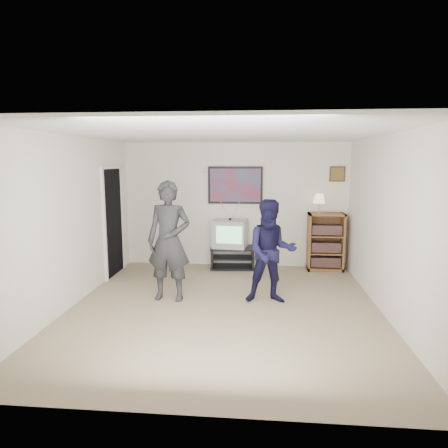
% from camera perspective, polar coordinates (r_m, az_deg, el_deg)
% --- Properties ---
extents(room_shell, '(4.51, 5.00, 2.51)m').
position_cam_1_polar(room_shell, '(5.97, 0.33, 0.51)').
color(room_shell, '#706347').
rests_on(room_shell, ground).
extents(media_stand, '(0.91, 0.55, 0.44)m').
position_cam_1_polar(media_stand, '(8.02, 1.21, -4.81)').
color(media_stand, black).
rests_on(media_stand, room_shell).
extents(crt_television, '(0.70, 0.62, 0.54)m').
position_cam_1_polar(crt_television, '(7.92, 0.88, -1.36)').
color(crt_television, '#9E9E99').
rests_on(crt_television, media_stand).
extents(bookshelf, '(0.69, 0.39, 1.13)m').
position_cam_1_polar(bookshelf, '(8.08, 14.29, -2.47)').
color(bookshelf, '#5B2C1B').
rests_on(bookshelf, room_shell).
extents(table_lamp, '(0.24, 0.24, 0.38)m').
position_cam_1_polar(table_lamp, '(7.97, 13.43, 2.89)').
color(table_lamp, '#FAECBD').
rests_on(table_lamp, bookshelf).
extents(person_tall, '(0.71, 0.49, 1.84)m').
position_cam_1_polar(person_tall, '(6.15, -7.87, -2.43)').
color(person_tall, '#272729').
rests_on(person_tall, room_shell).
extents(person_short, '(0.80, 0.64, 1.57)m').
position_cam_1_polar(person_short, '(6.04, 6.75, -3.95)').
color(person_short, black).
rests_on(person_short, room_shell).
extents(controller_left, '(0.06, 0.11, 0.03)m').
position_cam_1_polar(controller_left, '(6.29, -7.83, 0.96)').
color(controller_left, white).
rests_on(controller_left, person_tall).
extents(controller_right, '(0.05, 0.12, 0.03)m').
position_cam_1_polar(controller_right, '(6.23, 6.33, -1.90)').
color(controller_right, white).
rests_on(controller_right, person_short).
extents(poster, '(1.10, 0.03, 0.75)m').
position_cam_1_polar(poster, '(8.05, 1.62, 5.56)').
color(poster, black).
rests_on(poster, room_shell).
extents(air_vent, '(0.28, 0.02, 0.14)m').
position_cam_1_polar(air_vent, '(8.09, -2.30, 7.71)').
color(air_vent, white).
rests_on(air_vent, room_shell).
extents(small_picture, '(0.30, 0.03, 0.30)m').
position_cam_1_polar(small_picture, '(8.16, 15.89, 6.89)').
color(small_picture, '#462216').
rests_on(small_picture, room_shell).
extents(doorway, '(0.03, 0.85, 2.00)m').
position_cam_1_polar(doorway, '(7.73, -15.60, 0.25)').
color(doorway, black).
rests_on(doorway, room_shell).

